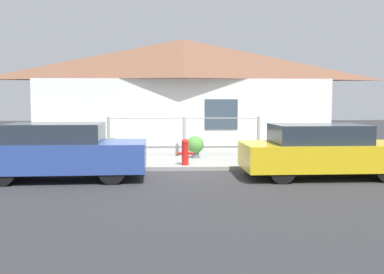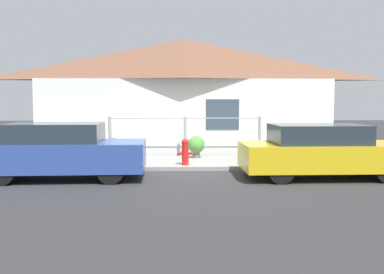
{
  "view_description": "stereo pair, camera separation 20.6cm",
  "coord_description": "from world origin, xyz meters",
  "px_view_note": "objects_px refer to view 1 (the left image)",
  "views": [
    {
      "loc": [
        -0.37,
        -11.46,
        1.9
      ],
      "look_at": [
        0.16,
        0.3,
        0.9
      ],
      "focal_mm": 40.0,
      "sensor_mm": 36.0,
      "label": 1
    },
    {
      "loc": [
        -0.17,
        -11.47,
        1.9
      ],
      "look_at": [
        0.16,
        0.3,
        0.9
      ],
      "focal_mm": 40.0,
      "sensor_mm": 36.0,
      "label": 2
    }
  ],
  "objects_px": {
    "fire_hydrant": "(185,151)",
    "potted_plant_near_hydrant": "(195,145)",
    "car_right": "(323,151)",
    "potted_plant_by_fence": "(112,148)",
    "car_left": "(62,151)"
  },
  "relations": [
    {
      "from": "car_right",
      "to": "potted_plant_by_fence",
      "type": "height_order",
      "value": "car_right"
    },
    {
      "from": "potted_plant_near_hydrant",
      "to": "potted_plant_by_fence",
      "type": "relative_size",
      "value": 1.05
    },
    {
      "from": "fire_hydrant",
      "to": "potted_plant_by_fence",
      "type": "distance_m",
      "value": 2.54
    },
    {
      "from": "car_right",
      "to": "potted_plant_by_fence",
      "type": "distance_m",
      "value": 6.21
    },
    {
      "from": "potted_plant_by_fence",
      "to": "fire_hydrant",
      "type": "bearing_deg",
      "value": -29.72
    },
    {
      "from": "car_right",
      "to": "fire_hydrant",
      "type": "bearing_deg",
      "value": 155.04
    },
    {
      "from": "car_left",
      "to": "potted_plant_near_hydrant",
      "type": "relative_size",
      "value": 5.78
    },
    {
      "from": "fire_hydrant",
      "to": "potted_plant_by_fence",
      "type": "relative_size",
      "value": 1.13
    },
    {
      "from": "car_left",
      "to": "potted_plant_by_fence",
      "type": "height_order",
      "value": "car_left"
    },
    {
      "from": "car_right",
      "to": "potted_plant_near_hydrant",
      "type": "distance_m",
      "value": 4.24
    },
    {
      "from": "potted_plant_by_fence",
      "to": "car_right",
      "type": "bearing_deg",
      "value": -26.33
    },
    {
      "from": "fire_hydrant",
      "to": "potted_plant_near_hydrant",
      "type": "relative_size",
      "value": 1.08
    },
    {
      "from": "car_left",
      "to": "car_right",
      "type": "bearing_deg",
      "value": -2.14
    },
    {
      "from": "potted_plant_near_hydrant",
      "to": "fire_hydrant",
      "type": "bearing_deg",
      "value": -103.62
    },
    {
      "from": "car_left",
      "to": "fire_hydrant",
      "type": "xyz_separation_m",
      "value": [
        3.01,
        1.49,
        -0.19
      ]
    }
  ]
}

